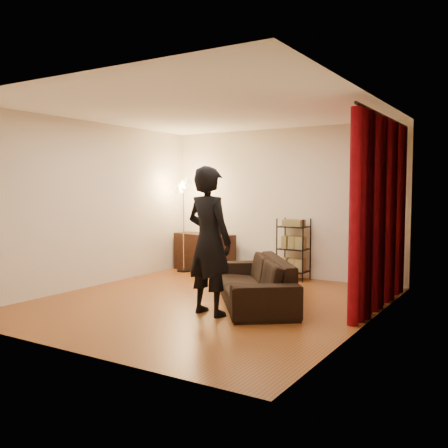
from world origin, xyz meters
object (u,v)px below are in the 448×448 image
Objects in this scene: storage_boxes at (241,268)px; floor_lamp at (184,226)px; person at (209,241)px; media_cabinet at (204,252)px; wire_shelf at (294,249)px; sofa at (254,281)px.

storage_boxes is 1.41m from floor_lamp.
media_cabinet is (-1.94, 2.78, -0.58)m from person.
floor_lamp is at bearing -37.69° from person.
media_cabinet is 1.88m from wire_shelf.
person is 3.35m from floor_lamp.
sofa is at bearing -93.15° from person.
wire_shelf is 0.61× the size of floor_lamp.
sofa is 2.90m from media_cabinet.
person is at bearing -106.15° from wire_shelf.
wire_shelf reaches higher than sofa.
person is 2.86m from wire_shelf.
person is 3.02m from storage_boxes.
storage_boxes is at bearing -57.91° from person.
storage_boxes is 1.08m from wire_shelf.
storage_boxes is (-1.27, 1.87, -0.19)m from sofa.
wire_shelf is at bearing 11.63° from media_cabinet.
person reaches higher than storage_boxes.
wire_shelf reaches higher than storage_boxes.
sofa is 2.02× the size of wire_shelf.
person is 1.06× the size of floor_lamp.
floor_lamp reaches higher than wire_shelf.
media_cabinet is 0.67m from floor_lamp.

